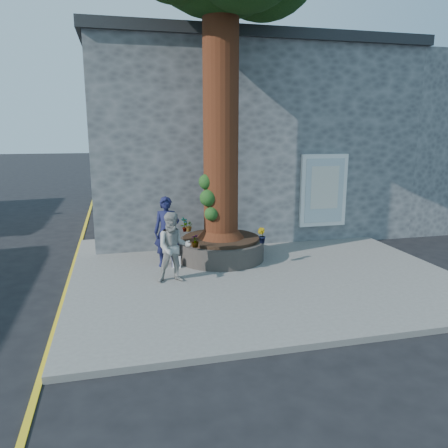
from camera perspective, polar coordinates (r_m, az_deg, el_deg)
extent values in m
plane|color=black|center=(9.84, -2.24, -8.81)|extent=(120.00, 120.00, 0.00)
cube|color=slate|center=(11.09, 4.35, -6.02)|extent=(9.00, 8.00, 0.12)
cube|color=yellow|center=(10.67, -19.80, -7.82)|extent=(0.10, 30.00, 0.01)
cube|color=#505255|center=(16.77, 1.13, 10.47)|extent=(10.00, 8.00, 6.00)
cube|color=black|center=(16.96, 1.17, 21.17)|extent=(10.30, 8.30, 0.30)
cube|color=white|center=(13.71, 12.86, 4.29)|extent=(1.50, 0.12, 2.20)
cube|color=silver|center=(13.66, 12.97, 4.26)|extent=(1.25, 0.04, 1.95)
cube|color=silver|center=(13.63, 13.03, 4.66)|extent=(0.90, 0.02, 1.30)
cube|color=#505255|center=(20.36, 23.79, 9.77)|extent=(6.00, 8.00, 6.00)
cylinder|color=black|center=(11.73, -0.40, -3.32)|extent=(2.30, 2.30, 0.52)
cylinder|color=black|center=(11.66, -0.40, -1.90)|extent=(2.04, 2.04, 0.08)
cylinder|color=#431E10|center=(11.34, -0.43, 17.01)|extent=(0.90, 0.90, 7.50)
cone|color=#431E10|center=(11.57, -0.40, -0.02)|extent=(1.24, 1.24, 0.70)
sphere|color=#143D15|center=(11.16, -2.07, 3.43)|extent=(0.44, 0.44, 0.44)
sphere|color=#143D15|center=(11.14, -1.65, 1.33)|extent=(0.36, 0.36, 0.36)
sphere|color=#143D15|center=(11.21, -2.31, 5.54)|extent=(0.40, 0.40, 0.40)
imported|color=#16183D|center=(11.05, -7.48, -1.03)|extent=(0.73, 0.57, 1.78)
imported|color=#9B9A94|center=(9.91, -6.60, -3.07)|extent=(0.80, 0.63, 1.62)
cube|color=white|center=(11.10, -6.19, -4.96)|extent=(0.22, 0.16, 0.28)
imported|color=gray|center=(12.26, -5.20, -0.06)|extent=(0.26, 0.24, 0.41)
imported|color=gray|center=(11.04, 4.92, -1.50)|extent=(0.29, 0.29, 0.39)
imported|color=gray|center=(10.63, -3.80, -2.21)|extent=(0.23, 0.23, 0.32)
imported|color=gray|center=(12.29, -4.60, -0.26)|extent=(0.38, 0.37, 0.31)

